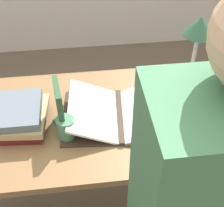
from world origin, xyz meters
TOP-DOWN VIEW (x-y plane):
  - ground_plane at (0.00, 0.00)m, footprint 12.00×12.00m
  - reading_desk at (0.00, 0.00)m, footprint 1.37×0.69m
  - open_book at (0.09, -0.02)m, footprint 0.54×0.39m
  - book_stack_tall at (-0.34, -0.01)m, footprint 0.24×0.27m
  - book_standing_upright at (-0.17, -0.04)m, footprint 0.04×0.15m
  - reading_lamp at (0.43, 0.12)m, footprint 0.14×0.14m
  - coffee_mug at (-0.15, -0.10)m, footprint 0.10×0.09m

SIDE VIEW (x-z plane):
  - ground_plane at x=0.00m, z-range 0.00..0.00m
  - reading_desk at x=0.00m, z-range 0.27..1.03m
  - open_book at x=0.09m, z-range 0.74..0.84m
  - coffee_mug at x=-0.15m, z-range 0.76..0.86m
  - book_stack_tall at x=-0.34m, z-range 0.76..0.87m
  - book_standing_upright at x=-0.17m, z-range 0.76..0.98m
  - reading_lamp at x=0.43m, z-range 0.85..1.25m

